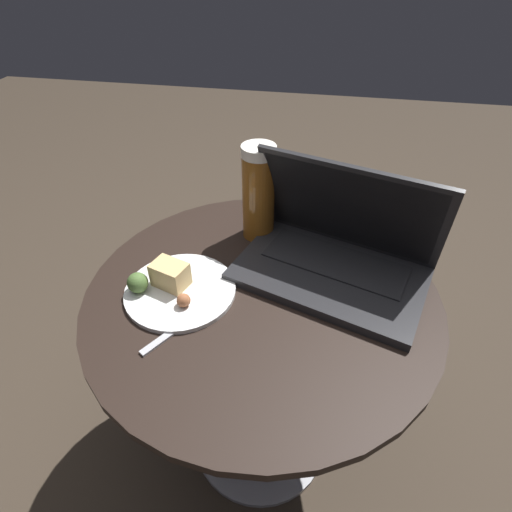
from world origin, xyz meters
TOP-DOWN VIEW (x-y plane):
  - ground_plane at (0.00, 0.00)m, footprint 6.00×6.00m
  - table at (0.00, 0.00)m, footprint 0.65×0.65m
  - laptop at (0.13, 0.08)m, footprint 0.40×0.31m
  - beer_glass at (-0.04, 0.17)m, footprint 0.07×0.07m
  - snack_plate at (-0.16, -0.03)m, footprint 0.20×0.20m
  - fork at (-0.10, -0.09)m, footprint 0.11×0.17m

SIDE VIEW (x-z plane):
  - ground_plane at x=0.00m, z-range 0.00..0.00m
  - table at x=0.00m, z-range 0.13..0.68m
  - fork at x=-0.10m, z-range 0.56..0.56m
  - snack_plate at x=-0.16m, z-range 0.54..0.60m
  - laptop at x=0.13m, z-range 0.49..0.71m
  - beer_glass at x=-0.04m, z-range 0.56..0.76m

